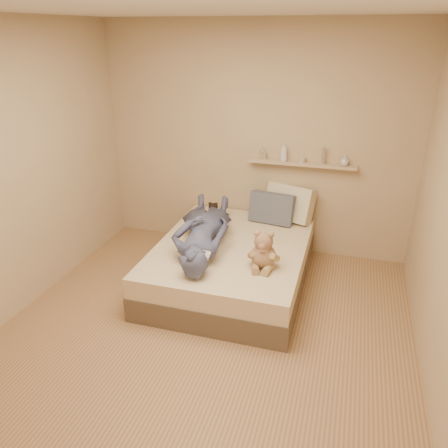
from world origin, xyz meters
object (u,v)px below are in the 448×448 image
(game_console, at_px, (200,254))
(wall_shelf, at_px, (302,164))
(pillow_grey, at_px, (272,208))
(teddy_bear, at_px, (263,253))
(bed, at_px, (232,264))
(person, at_px, (203,229))
(pillow_cream, at_px, (289,203))
(dark_plush, at_px, (213,213))

(game_console, xyz_separation_m, wall_shelf, (0.68, 1.50, 0.48))
(game_console, height_order, pillow_grey, pillow_grey)
(pillow_grey, relative_size, wall_shelf, 0.42)
(game_console, relative_size, teddy_bear, 0.53)
(bed, xyz_separation_m, person, (-0.28, -0.10, 0.41))
(pillow_cream, height_order, pillow_grey, pillow_cream)
(pillow_grey, bearing_deg, teddy_bear, -83.27)
(bed, bearing_deg, pillow_cream, 61.41)
(bed, height_order, pillow_grey, pillow_grey)
(pillow_cream, bearing_deg, game_console, -112.40)
(bed, bearing_deg, game_console, -102.76)
(pillow_cream, xyz_separation_m, wall_shelf, (0.10, 0.08, 0.45))
(teddy_bear, bearing_deg, game_console, -158.05)
(game_console, height_order, dark_plush, dark_plush)
(pillow_cream, bearing_deg, teddy_bear, -92.34)
(game_console, bearing_deg, person, 106.10)
(bed, relative_size, game_console, 9.35)
(teddy_bear, height_order, dark_plush, teddy_bear)
(pillow_grey, bearing_deg, bed, -111.88)
(bed, bearing_deg, teddy_bear, -43.10)
(game_console, bearing_deg, teddy_bear, 21.95)
(teddy_bear, bearing_deg, bed, 136.90)
(pillow_cream, distance_m, person, 1.18)
(bed, distance_m, game_console, 0.73)
(dark_plush, relative_size, pillow_grey, 0.49)
(game_console, xyz_separation_m, dark_plush, (-0.23, 1.09, -0.07))
(dark_plush, height_order, wall_shelf, wall_shelf)
(bed, xyz_separation_m, wall_shelf, (0.55, 0.91, 0.88))
(bed, bearing_deg, pillow_grey, 68.12)
(person, xyz_separation_m, wall_shelf, (0.83, 1.01, 0.47))
(pillow_cream, relative_size, person, 0.37)
(bed, height_order, game_console, game_console)
(bed, bearing_deg, wall_shelf, 58.82)
(bed, relative_size, dark_plush, 7.78)
(pillow_cream, height_order, wall_shelf, wall_shelf)
(wall_shelf, bearing_deg, bed, -121.18)
(teddy_bear, height_order, person, teddy_bear)
(person, bearing_deg, dark_plush, -93.07)
(bed, distance_m, pillow_grey, 0.84)
(teddy_bear, distance_m, pillow_cream, 1.21)
(pillow_grey, bearing_deg, dark_plush, -163.34)
(pillow_grey, xyz_separation_m, wall_shelf, (0.27, 0.22, 0.48))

